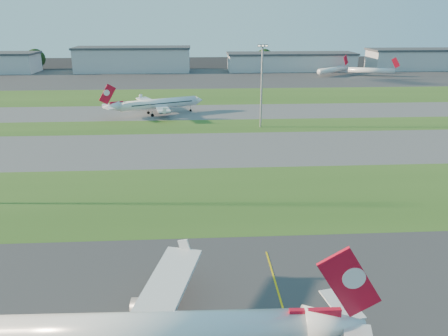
{
  "coord_description": "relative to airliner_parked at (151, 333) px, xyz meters",
  "views": [
    {
      "loc": [
        -5.02,
        -28.27,
        34.58
      ],
      "look_at": [
        -0.34,
        49.42,
        7.0
      ],
      "focal_mm": 35.0,
      "sensor_mm": 36.0,
      "label": 1
    }
  ],
  "objects": [
    {
      "name": "mini_jet_near",
      "position": [
        85.24,
        222.15,
        -1.01
      ],
      "size": [
        23.52,
        19.09,
        9.48
      ],
      "rotation": [
        0.0,
        0.0,
        0.67
      ],
      "color": "silver",
      "rests_on": "ground"
    },
    {
      "name": "taxiway_a",
      "position": [
        10.16,
        77.16,
        -4.29
      ],
      "size": [
        300.0,
        32.0,
        0.01
      ],
      "primitive_type": "cube",
      "color": "#515154",
      "rests_on": "ground"
    },
    {
      "name": "grass_strip_b",
      "position": [
        10.16,
        102.16,
        -4.29
      ],
      "size": [
        300.0,
        18.0,
        0.01
      ],
      "primitive_type": "cube",
      "color": "#2D521B",
      "rests_on": "ground"
    },
    {
      "name": "airliner_taxiing",
      "position": [
        -9.33,
        120.76,
        -0.45
      ],
      "size": [
        33.12,
        28.13,
        10.95
      ],
      "rotation": [
        0.0,
        0.0,
        3.53
      ],
      "color": "silver",
      "rests_on": "ground"
    },
    {
      "name": "airliner_parked",
      "position": [
        0.0,
        0.0,
        0.0
      ],
      "size": [
        39.17,
        33.23,
        12.22
      ],
      "rotation": [
        0.0,
        0.0,
        -0.02
      ],
      "color": "silver",
      "rests_on": "ground"
    },
    {
      "name": "taxiway_b",
      "position": [
        10.16,
        124.16,
        -4.29
      ],
      "size": [
        300.0,
        26.0,
        0.01
      ],
      "primitive_type": "cube",
      "color": "#515154",
      "rests_on": "ground"
    },
    {
      "name": "tree_west",
      "position": [
        -99.84,
        262.16,
        2.85
      ],
      "size": [
        12.1,
        12.1,
        13.2
      ],
      "color": "black",
      "rests_on": "ground"
    },
    {
      "name": "hangar_west",
      "position": [
        -34.84,
        247.16,
        3.35
      ],
      "size": [
        71.4,
        23.0,
        15.2
      ],
      "color": "#ABAEB4",
      "rests_on": "ground"
    },
    {
      "name": "tree_mid_east",
      "position": [
        50.16,
        261.16,
        2.52
      ],
      "size": [
        11.55,
        11.55,
        12.6
      ],
      "color": "black",
      "rests_on": "ground"
    },
    {
      "name": "grass_strip_c",
      "position": [
        10.16,
        157.16,
        -4.29
      ],
      "size": [
        300.0,
        40.0,
        0.01
      ],
      "primitive_type": "cube",
      "color": "#2D521B",
      "rests_on": "ground"
    },
    {
      "name": "apron_far",
      "position": [
        10.16,
        217.16,
        -4.29
      ],
      "size": [
        400.0,
        80.0,
        0.01
      ],
      "primitive_type": "cube",
      "color": "#333335",
      "rests_on": "ground"
    },
    {
      "name": "tree_mid_west",
      "position": [
        -9.84,
        258.16,
        1.54
      ],
      "size": [
        9.9,
        9.9,
        10.8
      ],
      "color": "black",
      "rests_on": "ground"
    },
    {
      "name": "mini_jet_far",
      "position": [
        106.81,
        217.41,
        -1.01
      ],
      "size": [
        27.84,
        10.71,
        9.48
      ],
      "rotation": [
        0.0,
        0.0,
        -0.3
      ],
      "color": "silver",
      "rests_on": "ground"
    },
    {
      "name": "hangar_east",
      "position": [
        65.16,
        247.16,
        1.34
      ],
      "size": [
        81.6,
        23.0,
        11.2
      ],
      "color": "#ABAEB4",
      "rests_on": "ground"
    },
    {
      "name": "tree_east",
      "position": [
        125.16,
        259.16,
        1.87
      ],
      "size": [
        10.45,
        10.45,
        11.4
      ],
      "color": "black",
      "rests_on": "ground"
    },
    {
      "name": "light_mast_centre",
      "position": [
        25.16,
        100.16,
        10.52
      ],
      "size": [
        3.2,
        0.7,
        25.8
      ],
      "color": "gray",
      "rests_on": "ground"
    },
    {
      "name": "hangar_far_east",
      "position": [
        165.16,
        247.16,
        2.34
      ],
      "size": [
        96.9,
        23.0,
        13.2
      ],
      "color": "#ABAEB4",
      "rests_on": "ground"
    },
    {
      "name": "grass_strip_a",
      "position": [
        10.16,
        44.16,
        -4.29
      ],
      "size": [
        300.0,
        34.0,
        0.01
      ],
      "primitive_type": "cube",
      "color": "#2D521B",
      "rests_on": "ground"
    }
  ]
}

